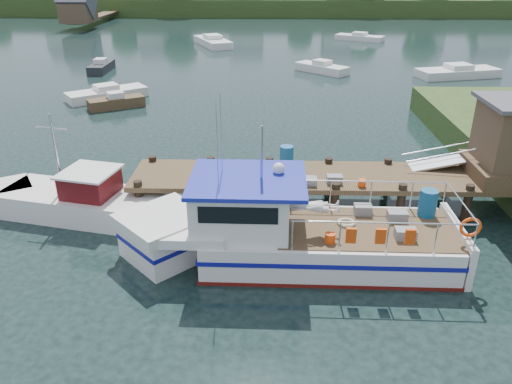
{
  "coord_description": "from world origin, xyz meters",
  "views": [
    {
      "loc": [
        -0.52,
        -18.42,
        9.22
      ],
      "look_at": [
        -1.0,
        -1.5,
        1.3
      ],
      "focal_mm": 35.0,
      "sensor_mm": 36.0,
      "label": 1
    }
  ],
  "objects_px": {
    "moored_far": "(360,37)",
    "moored_rowboat": "(116,102)",
    "moored_c": "(458,72)",
    "moored_d": "(213,42)",
    "dock": "(449,156)",
    "moored_b": "(322,68)",
    "moored_a": "(107,93)",
    "moored_e": "(101,67)",
    "work_boat": "(74,199)",
    "lobster_boat": "(285,233)"
  },
  "relations": [
    {
      "from": "lobster_boat",
      "to": "work_boat",
      "type": "relative_size",
      "value": 1.51
    },
    {
      "from": "moored_d",
      "to": "moored_e",
      "type": "distance_m",
      "value": 17.25
    },
    {
      "from": "moored_a",
      "to": "moored_d",
      "type": "relative_size",
      "value": 0.73
    },
    {
      "from": "moored_b",
      "to": "moored_c",
      "type": "height_order",
      "value": "moored_c"
    },
    {
      "from": "moored_rowboat",
      "to": "moored_far",
      "type": "xyz_separation_m",
      "value": [
        21.56,
        31.68,
        -0.03
      ]
    },
    {
      "from": "moored_a",
      "to": "moored_d",
      "type": "xyz_separation_m",
      "value": [
        5.07,
        24.66,
        0.08
      ]
    },
    {
      "from": "moored_b",
      "to": "moored_d",
      "type": "relative_size",
      "value": 0.61
    },
    {
      "from": "moored_a",
      "to": "moored_e",
      "type": "xyz_separation_m",
      "value": [
        -3.42,
        9.64,
        0.04
      ]
    },
    {
      "from": "lobster_boat",
      "to": "moored_d",
      "type": "xyz_separation_m",
      "value": [
        -7.31,
        45.73,
        -0.54
      ]
    },
    {
      "from": "moored_far",
      "to": "moored_a",
      "type": "bearing_deg",
      "value": -114.5
    },
    {
      "from": "work_boat",
      "to": "moored_rowboat",
      "type": "bearing_deg",
      "value": 112.85
    },
    {
      "from": "moored_rowboat",
      "to": "moored_e",
      "type": "relative_size",
      "value": 0.92
    },
    {
      "from": "dock",
      "to": "moored_rowboat",
      "type": "bearing_deg",
      "value": 140.09
    },
    {
      "from": "lobster_boat",
      "to": "moored_rowboat",
      "type": "xyz_separation_m",
      "value": [
        -11.03,
        18.7,
        -0.61
      ]
    },
    {
      "from": "lobster_boat",
      "to": "moored_e",
      "type": "xyz_separation_m",
      "value": [
        -15.8,
        30.72,
        -0.59
      ]
    },
    {
      "from": "work_boat",
      "to": "moored_c",
      "type": "height_order",
      "value": "work_boat"
    },
    {
      "from": "moored_e",
      "to": "work_boat",
      "type": "bearing_deg",
      "value": -85.64
    },
    {
      "from": "dock",
      "to": "work_boat",
      "type": "height_order",
      "value": "dock"
    },
    {
      "from": "moored_b",
      "to": "moored_e",
      "type": "xyz_separation_m",
      "value": [
        -19.86,
        -0.1,
        0.02
      ]
    },
    {
      "from": "moored_far",
      "to": "moored_b",
      "type": "xyz_separation_m",
      "value": [
        -6.48,
        -19.57,
        0.04
      ]
    },
    {
      "from": "dock",
      "to": "moored_rowboat",
      "type": "relative_size",
      "value": 4.32
    },
    {
      "from": "dock",
      "to": "moored_c",
      "type": "xyz_separation_m",
      "value": [
        9.08,
        25.16,
        -1.83
      ]
    },
    {
      "from": "moored_rowboat",
      "to": "moored_c",
      "type": "relative_size",
      "value": 0.52
    },
    {
      "from": "moored_rowboat",
      "to": "moored_d",
      "type": "bearing_deg",
      "value": 81.81
    },
    {
      "from": "dock",
      "to": "moored_b",
      "type": "height_order",
      "value": "dock"
    },
    {
      "from": "lobster_boat",
      "to": "moored_b",
      "type": "bearing_deg",
      "value": 83.26
    },
    {
      "from": "lobster_boat",
      "to": "moored_rowboat",
      "type": "distance_m",
      "value": 21.72
    },
    {
      "from": "moored_rowboat",
      "to": "moored_a",
      "type": "height_order",
      "value": "moored_rowboat"
    },
    {
      "from": "work_boat",
      "to": "moored_far",
      "type": "distance_m",
      "value": 50.91
    },
    {
      "from": "dock",
      "to": "moored_e",
      "type": "relative_size",
      "value": 3.97
    },
    {
      "from": "dock",
      "to": "moored_c",
      "type": "bearing_deg",
      "value": 70.16
    },
    {
      "from": "moored_far",
      "to": "moored_rowboat",
      "type": "bearing_deg",
      "value": -110.72
    },
    {
      "from": "moored_rowboat",
      "to": "moored_c",
      "type": "bearing_deg",
      "value": 21.22
    },
    {
      "from": "moored_e",
      "to": "moored_b",
      "type": "bearing_deg",
      "value": -10.68
    },
    {
      "from": "moored_far",
      "to": "moored_c",
      "type": "xyz_separation_m",
      "value": [
        5.02,
        -21.17,
        0.04
      ]
    },
    {
      "from": "lobster_boat",
      "to": "moored_a",
      "type": "xyz_separation_m",
      "value": [
        -12.38,
        21.08,
        -0.63
      ]
    },
    {
      "from": "moored_rowboat",
      "to": "moored_a",
      "type": "distance_m",
      "value": 2.73
    },
    {
      "from": "moored_a",
      "to": "moored_c",
      "type": "distance_m",
      "value": 29.1
    },
    {
      "from": "lobster_boat",
      "to": "moored_d",
      "type": "height_order",
      "value": "lobster_boat"
    },
    {
      "from": "lobster_boat",
      "to": "moored_far",
      "type": "distance_m",
      "value": 51.48
    },
    {
      "from": "work_boat",
      "to": "moored_d",
      "type": "relative_size",
      "value": 1.0
    },
    {
      "from": "lobster_boat",
      "to": "moored_rowboat",
      "type": "bearing_deg",
      "value": 121.29
    },
    {
      "from": "moored_far",
      "to": "moored_d",
      "type": "height_order",
      "value": "moored_d"
    },
    {
      "from": "moored_d",
      "to": "moored_e",
      "type": "height_order",
      "value": "moored_d"
    },
    {
      "from": "moored_d",
      "to": "work_boat",
      "type": "bearing_deg",
      "value": -85.29
    },
    {
      "from": "moored_far",
      "to": "moored_a",
      "type": "xyz_separation_m",
      "value": [
        -22.92,
        -29.31,
        0.01
      ]
    },
    {
      "from": "moored_rowboat",
      "to": "moored_b",
      "type": "height_order",
      "value": "moored_b"
    },
    {
      "from": "moored_far",
      "to": "moored_d",
      "type": "xyz_separation_m",
      "value": [
        -17.84,
        -4.65,
        0.1
      ]
    },
    {
      "from": "moored_far",
      "to": "moored_a",
      "type": "height_order",
      "value": "moored_a"
    },
    {
      "from": "work_boat",
      "to": "moored_far",
      "type": "relative_size",
      "value": 1.27
    }
  ]
}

